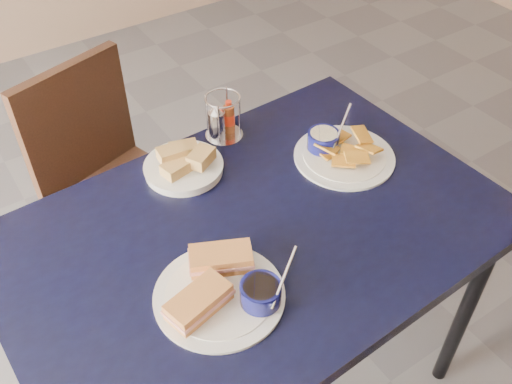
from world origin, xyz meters
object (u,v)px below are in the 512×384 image
chair_far (110,167)px  sandwich_plate (223,288)px  condiment_caddy (222,120)px  dining_table (255,244)px  plantain_plate (338,150)px  bread_basket (184,164)px

chair_far → sandwich_plate: 0.90m
chair_far → sandwich_plate: size_ratio=2.77×
condiment_caddy → chair_far: bearing=124.4°
dining_table → sandwich_plate: 0.23m
plantain_plate → condiment_caddy: bearing=131.0°
plantain_plate → condiment_caddy: (-0.22, 0.26, 0.04)m
dining_table → chair_far: 0.75m
chair_far → plantain_plate: bearing=-52.8°
dining_table → bread_basket: bearing=99.0°
chair_far → condiment_caddy: bearing=-55.6°
bread_basket → condiment_caddy: size_ratio=1.56×
dining_table → plantain_plate: plantain_plate is taller
chair_far → plantain_plate: 0.82m
plantain_plate → bread_basket: plantain_plate is taller
sandwich_plate → plantain_plate: bearing=24.2°
dining_table → condiment_caddy: condiment_caddy is taller
chair_far → condiment_caddy: size_ratio=6.30×
bread_basket → sandwich_plate: bearing=-107.1°
dining_table → condiment_caddy: 0.40m
dining_table → condiment_caddy: size_ratio=9.27×
sandwich_plate → chair_far: bearing=86.8°
dining_table → plantain_plate: 0.37m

